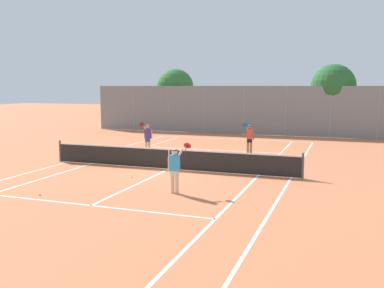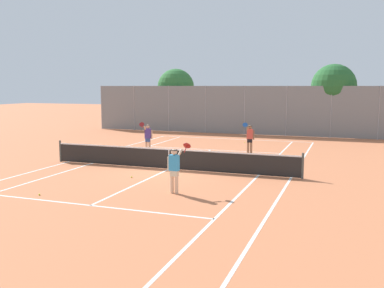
% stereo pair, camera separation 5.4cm
% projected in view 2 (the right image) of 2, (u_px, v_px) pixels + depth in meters
% --- Properties ---
extents(ground_plane, '(120.00, 120.00, 0.00)m').
position_uv_depth(ground_plane, '(169.00, 169.00, 19.59)').
color(ground_plane, '#C67047').
extents(court_line_markings, '(11.10, 23.90, 0.01)m').
position_uv_depth(court_line_markings, '(169.00, 169.00, 19.59)').
color(court_line_markings, silver).
rests_on(court_line_markings, ground).
extents(tennis_net, '(12.00, 0.10, 1.07)m').
position_uv_depth(tennis_net, '(169.00, 158.00, 19.52)').
color(tennis_net, '#474C47').
rests_on(tennis_net, ground).
extents(player_near_side, '(0.70, 0.72, 1.77)m').
position_uv_depth(player_near_side, '(174.00, 168.00, 15.07)').
color(player_near_side, beige).
rests_on(player_near_side, ground).
extents(player_far_left, '(0.50, 0.86, 1.77)m').
position_uv_depth(player_far_left, '(148.00, 136.00, 24.37)').
color(player_far_left, '#D8A884').
rests_on(player_far_left, ground).
extents(player_far_right, '(0.56, 0.82, 1.77)m').
position_uv_depth(player_far_right, '(250.00, 137.00, 24.08)').
color(player_far_right, '#936B4C').
rests_on(player_far_right, ground).
extents(loose_tennis_ball_0, '(0.07, 0.07, 0.07)m').
position_uv_depth(loose_tennis_ball_0, '(113.00, 158.00, 22.40)').
color(loose_tennis_ball_0, '#D1DB33').
rests_on(loose_tennis_ball_0, ground).
extents(loose_tennis_ball_1, '(0.07, 0.07, 0.07)m').
position_uv_depth(loose_tennis_ball_1, '(245.00, 142.00, 28.60)').
color(loose_tennis_ball_1, '#D1DB33').
rests_on(loose_tennis_ball_1, ground).
extents(loose_tennis_ball_2, '(0.07, 0.07, 0.07)m').
position_uv_depth(loose_tennis_ball_2, '(132.00, 177.00, 17.74)').
color(loose_tennis_ball_2, '#D1DB33').
rests_on(loose_tennis_ball_2, ground).
extents(loose_tennis_ball_3, '(0.07, 0.07, 0.07)m').
position_uv_depth(loose_tennis_ball_3, '(39.00, 195.00, 14.88)').
color(loose_tennis_ball_3, '#D1DB33').
rests_on(loose_tennis_ball_3, ground).
extents(back_fence, '(25.89, 0.08, 3.81)m').
position_uv_depth(back_fence, '(245.00, 110.00, 33.44)').
color(back_fence, gray).
rests_on(back_fence, ground).
extents(tree_behind_left, '(3.20, 3.20, 5.27)m').
position_uv_depth(tree_behind_left, '(177.00, 88.00, 37.26)').
color(tree_behind_left, brown).
rests_on(tree_behind_left, ground).
extents(tree_behind_right, '(3.36, 3.36, 5.45)m').
position_uv_depth(tree_behind_right, '(333.00, 87.00, 32.43)').
color(tree_behind_right, brown).
rests_on(tree_behind_right, ground).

